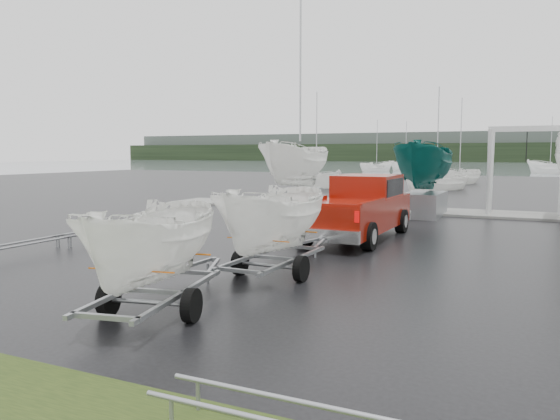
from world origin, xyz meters
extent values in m
plane|color=black|center=(0.00, 0.00, 0.00)|extent=(120.00, 120.00, 0.00)
plane|color=slate|center=(0.00, 100.00, -0.01)|extent=(300.00, 300.00, 0.00)
cube|color=gray|center=(0.00, 13.00, 0.05)|extent=(30.00, 3.00, 0.12)
cube|color=black|center=(0.00, 170.00, 3.00)|extent=(300.00, 8.00, 6.00)
cube|color=#4C5651|center=(0.00, 178.00, 5.00)|extent=(300.00, 6.00, 10.00)
cube|color=maroon|center=(-1.29, 3.56, 0.86)|extent=(2.23, 6.28, 1.02)
cube|color=maroon|center=(-1.28, 4.69, 1.67)|extent=(2.02, 2.50, 0.92)
cube|color=black|center=(-1.28, 4.69, 1.73)|extent=(2.05, 2.23, 0.59)
cube|color=silver|center=(-1.33, 0.38, 0.54)|extent=(2.18, 0.22, 0.38)
cylinder|color=black|center=(-2.29, 5.62, 0.43)|extent=(0.33, 0.87, 0.86)
cylinder|color=black|center=(-0.25, 5.59, 0.43)|extent=(0.33, 0.87, 0.86)
cylinder|color=black|center=(-2.34, 1.52, 0.43)|extent=(0.33, 0.87, 0.86)
cylinder|color=black|center=(-0.29, 1.50, 0.43)|extent=(0.33, 0.87, 0.86)
cube|color=gray|center=(-1.92, -2.82, 0.45)|extent=(0.12, 3.60, 0.08)
cube|color=gray|center=(-0.82, -2.83, 0.45)|extent=(0.12, 3.60, 0.08)
cylinder|color=gray|center=(-1.37, -3.02, 0.30)|extent=(1.60, 0.10, 0.08)
cylinder|color=black|center=(-2.17, -3.02, 0.30)|extent=(0.19, 0.60, 0.60)
cylinder|color=black|center=(-0.57, -3.03, 0.30)|extent=(0.19, 0.60, 0.60)
imported|color=white|center=(-1.37, -2.82, 2.70)|extent=(1.68, 1.72, 4.41)
cube|color=#D85D06|center=(-1.36, -2.02, 1.00)|extent=(1.55, 0.06, 0.03)
cube|color=#D85D06|center=(-1.38, -3.62, 1.00)|extent=(1.55, 0.06, 0.03)
cube|color=gray|center=(-2.48, -6.65, 0.45)|extent=(0.78, 3.55, 0.08)
cube|color=gray|center=(-1.40, -6.44, 0.45)|extent=(0.78, 3.55, 0.08)
cylinder|color=gray|center=(-1.90, -6.74, 0.30)|extent=(1.58, 0.39, 0.08)
cylinder|color=black|center=(-2.68, -6.90, 0.30)|extent=(0.29, 0.62, 0.60)
cylinder|color=black|center=(-1.11, -6.59, 0.30)|extent=(0.29, 0.62, 0.60)
imported|color=white|center=(-1.94, -6.55, 2.56)|extent=(1.84, 1.87, 4.14)
cube|color=#D85D06|center=(-2.10, -5.76, 1.00)|extent=(1.53, 0.34, 0.03)
cube|color=#D85D06|center=(-1.78, -7.33, 1.00)|extent=(1.53, 0.34, 0.03)
cylinder|color=silver|center=(2.19, 12.20, 2.00)|extent=(0.16, 0.58, 3.99)
cylinder|color=silver|center=(2.19, 13.80, 2.00)|extent=(0.16, 0.58, 3.99)
cube|color=silver|center=(3.69, 13.00, 4.00)|extent=(3.30, 0.25, 0.25)
cube|color=gray|center=(-6.82, 11.00, 0.55)|extent=(1.60, 3.20, 1.10)
imported|color=white|center=(-6.82, 11.00, 4.21)|extent=(2.34, 2.41, 6.23)
cylinder|color=#B2B2B7|center=(-6.82, 11.50, 7.01)|extent=(0.10, 0.10, 7.00)
cube|color=gray|center=(-0.47, 11.20, 0.55)|extent=(1.60, 3.20, 1.10)
imported|color=#0B504A|center=(-0.47, 11.20, 4.15)|extent=(2.29, 2.35, 6.09)
cylinder|color=gray|center=(-8.75, 1.00, 0.35)|extent=(0.06, 6.50, 0.06)
cylinder|color=gray|center=(-9.25, 1.00, 0.35)|extent=(0.06, 6.50, 0.06)
imported|color=white|center=(-12.80, 29.02, 0.00)|extent=(3.28, 3.26, 6.21)
cylinder|color=#B2B2B7|center=(-12.80, 29.02, 4.00)|extent=(0.08, 0.08, 8.00)
imported|color=white|center=(-2.42, 39.31, 0.00)|extent=(3.16, 3.19, 6.36)
cylinder|color=#B2B2B7|center=(-2.42, 39.31, 4.00)|extent=(0.08, 0.08, 8.00)
imported|color=white|center=(-18.62, 69.58, 0.00)|extent=(3.47, 3.49, 6.63)
cylinder|color=#B2B2B7|center=(-18.62, 69.58, 4.00)|extent=(0.08, 0.08, 8.00)
imported|color=white|center=(5.79, 72.11, 0.00)|extent=(4.24, 4.23, 7.88)
cylinder|color=#B2B2B7|center=(5.79, 72.11, 4.00)|extent=(0.08, 0.08, 8.00)
imported|color=white|center=(-15.31, 75.17, 0.00)|extent=(3.45, 3.47, 6.59)
cylinder|color=#B2B2B7|center=(-15.31, 75.17, 4.00)|extent=(0.08, 0.08, 8.00)
imported|color=white|center=(-2.93, 29.60, 0.00)|extent=(3.24, 3.24, 6.01)
cylinder|color=#B2B2B7|center=(-2.93, 29.60, 4.00)|extent=(0.08, 0.08, 8.00)
camera|label=1|loc=(4.18, -14.23, 2.92)|focal=35.00mm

